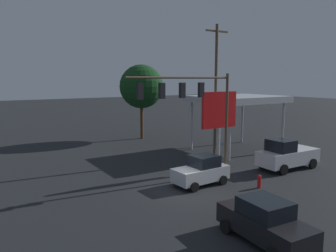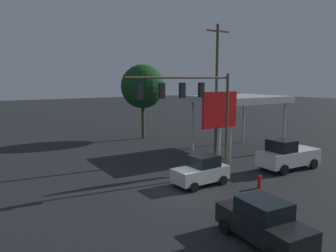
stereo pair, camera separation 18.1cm
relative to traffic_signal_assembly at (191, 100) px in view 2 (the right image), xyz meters
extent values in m
plane|color=black|center=(1.46, 1.41, -5.61)|extent=(200.00, 200.00, 0.00)
cylinder|color=brown|center=(-3.17, 0.02, -1.93)|extent=(0.20, 0.20, 7.37)
cylinder|color=brown|center=(0.81, 0.02, 1.46)|extent=(7.96, 0.14, 0.14)
cube|color=black|center=(-0.80, 0.02, 0.64)|extent=(0.36, 0.28, 1.00)
sphere|color=#360505|center=(-0.80, -0.16, 0.94)|extent=(0.22, 0.22, 0.22)
sphere|color=yellow|center=(-0.80, -0.16, 0.64)|extent=(0.22, 0.22, 0.22)
sphere|color=black|center=(-0.80, -0.16, 0.34)|extent=(0.22, 0.22, 0.22)
cube|color=black|center=(0.75, 0.02, 0.64)|extent=(0.36, 0.28, 1.00)
sphere|color=#360505|center=(0.75, -0.16, 0.94)|extent=(0.22, 0.22, 0.22)
sphere|color=yellow|center=(0.75, -0.16, 0.64)|extent=(0.22, 0.22, 0.22)
sphere|color=black|center=(0.75, -0.16, 0.34)|extent=(0.22, 0.22, 0.22)
cube|color=black|center=(2.30, 0.02, 0.64)|extent=(0.36, 0.28, 1.00)
sphere|color=#360505|center=(2.30, -0.16, 0.94)|extent=(0.22, 0.22, 0.22)
sphere|color=yellow|center=(2.30, -0.16, 0.64)|extent=(0.22, 0.22, 0.22)
sphere|color=black|center=(2.30, -0.16, 0.34)|extent=(0.22, 0.22, 0.22)
cube|color=black|center=(3.85, 0.02, 0.64)|extent=(0.36, 0.28, 1.00)
sphere|color=#360505|center=(3.85, -0.16, 0.94)|extent=(0.22, 0.22, 0.22)
sphere|color=yellow|center=(3.85, -0.16, 0.64)|extent=(0.22, 0.22, 0.22)
sphere|color=black|center=(3.85, -0.16, 0.34)|extent=(0.22, 0.22, 0.22)
cylinder|color=brown|center=(-6.13, -4.69, 0.22)|extent=(0.26, 0.26, 11.67)
cube|color=brown|center=(-6.13, -4.69, 5.45)|extent=(2.40, 0.14, 0.14)
cube|color=#B2B7BC|center=(-9.56, -5.48, -0.55)|extent=(8.11, 6.61, 0.60)
cube|color=red|center=(-9.56, -8.80, -0.55)|extent=(8.11, 0.06, 0.36)
cylinder|color=#B7B7BC|center=(-13.02, -8.18, -3.23)|extent=(0.24, 0.24, 4.76)
cylinder|color=#B7B7BC|center=(-6.11, -8.18, -3.23)|extent=(0.24, 0.24, 4.76)
cylinder|color=#B7B7BC|center=(-13.02, -2.77, -3.23)|extent=(0.24, 0.24, 4.76)
cylinder|color=#B7B7BC|center=(-6.11, -2.77, -3.23)|extent=(0.24, 0.24, 4.76)
cylinder|color=#B7B7BC|center=(-3.37, -1.02, -2.59)|extent=(0.24, 0.24, 6.05)
cube|color=red|center=(-3.37, -1.02, -0.93)|extent=(3.17, 0.24, 2.73)
cube|color=black|center=(-3.37, -1.15, -0.93)|extent=(2.22, 0.04, 0.95)
cube|color=silver|center=(-0.09, 1.01, -4.85)|extent=(3.88, 1.88, 0.90)
cube|color=black|center=(-0.39, 1.00, -4.02)|extent=(1.77, 1.64, 0.76)
cylinder|color=black|center=(1.11, 1.94, -5.30)|extent=(0.63, 0.25, 0.62)
cylinder|color=black|center=(1.19, 0.20, -5.30)|extent=(0.63, 0.25, 0.62)
cylinder|color=black|center=(-1.36, 1.82, -5.30)|extent=(0.63, 0.25, 0.62)
cylinder|color=black|center=(-1.28, 0.09, -5.30)|extent=(0.63, 0.25, 0.62)
cube|color=black|center=(2.39, 8.64, -4.83)|extent=(2.10, 4.51, 0.90)
cube|color=black|center=(2.39, 8.64, -4.03)|extent=(1.79, 2.11, 0.70)
cylinder|color=black|center=(1.57, 10.13, -5.28)|extent=(0.26, 0.67, 0.66)
cylinder|color=black|center=(1.38, 7.28, -5.28)|extent=(0.26, 0.67, 0.66)
cylinder|color=black|center=(3.21, 7.15, -5.28)|extent=(0.26, 0.67, 0.66)
cube|color=silver|center=(-8.30, 1.56, -4.66)|extent=(5.24, 2.12, 1.10)
cube|color=black|center=(-7.40, 1.54, -3.66)|extent=(1.64, 1.88, 0.90)
cylinder|color=black|center=(-6.59, 2.54, -5.21)|extent=(0.80, 0.24, 0.80)
cylinder|color=black|center=(-6.64, 0.50, -5.21)|extent=(0.80, 0.24, 0.80)
cylinder|color=black|center=(-9.97, 2.62, -5.21)|extent=(0.80, 0.24, 0.80)
cylinder|color=black|center=(-10.02, 0.58, -5.21)|extent=(0.80, 0.24, 0.80)
cylinder|color=#4C331E|center=(-4.75, -16.20, -3.45)|extent=(0.36, 0.36, 4.34)
sphere|color=#143D19|center=(-4.75, -16.20, 0.49)|extent=(5.06, 5.06, 5.06)
cylinder|color=red|center=(-2.88, 3.58, -5.26)|extent=(0.24, 0.24, 0.70)
sphere|color=red|center=(-2.88, 3.58, -4.84)|extent=(0.22, 0.22, 0.22)
camera|label=1|loc=(12.98, 17.66, 1.40)|focal=35.00mm
camera|label=2|loc=(12.83, 17.75, 1.40)|focal=35.00mm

